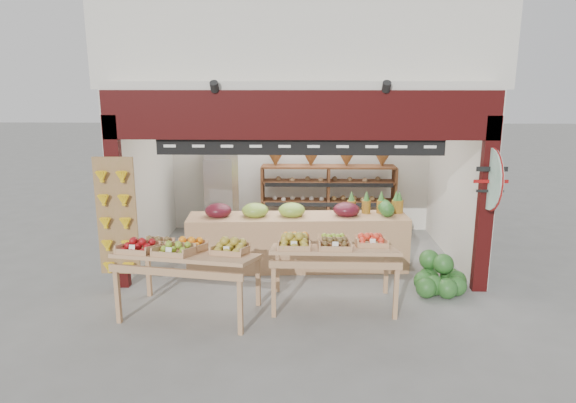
# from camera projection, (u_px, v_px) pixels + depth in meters

# --- Properties ---
(ground) EXTENTS (60.00, 60.00, 0.00)m
(ground) POSITION_uv_depth(u_px,v_px,m) (299.00, 264.00, 8.96)
(ground) COLOR slate
(ground) RESTS_ON ground
(shop_structure) EXTENTS (6.36, 5.12, 5.40)m
(shop_structure) POSITION_uv_depth(u_px,v_px,m) (301.00, 37.00, 9.63)
(shop_structure) COLOR beige
(shop_structure) RESTS_ON ground
(banana_board) EXTENTS (0.60, 0.15, 1.80)m
(banana_board) POSITION_uv_depth(u_px,v_px,m) (116.00, 219.00, 7.64)
(banana_board) COLOR #966C44
(banana_board) RESTS_ON ground
(gift_sign) EXTENTS (0.04, 0.93, 0.92)m
(gift_sign) POSITION_uv_depth(u_px,v_px,m) (491.00, 179.00, 7.37)
(gift_sign) COLOR silver
(gift_sign) RESTS_ON ground
(back_shelving) EXTENTS (2.74, 0.45, 1.71)m
(back_shelving) POSITION_uv_depth(u_px,v_px,m) (328.00, 185.00, 10.45)
(back_shelving) COLOR brown
(back_shelving) RESTS_ON ground
(refrigerator) EXTENTS (0.80, 0.80, 1.71)m
(refrigerator) POSITION_uv_depth(u_px,v_px,m) (221.00, 193.00, 10.63)
(refrigerator) COLOR silver
(refrigerator) RESTS_ON ground
(cardboard_stack) EXTENTS (0.94, 0.68, 0.59)m
(cardboard_stack) POSITION_uv_depth(u_px,v_px,m) (221.00, 240.00, 9.63)
(cardboard_stack) COLOR beige
(cardboard_stack) RESTS_ON ground
(mid_counter) EXTENTS (3.71, 0.92, 1.14)m
(mid_counter) POSITION_uv_depth(u_px,v_px,m) (297.00, 239.00, 8.69)
(mid_counter) COLOR tan
(mid_counter) RESTS_ON ground
(display_table_left) EXTENTS (1.93, 1.29, 1.12)m
(display_table_left) POSITION_uv_depth(u_px,v_px,m) (181.00, 252.00, 6.92)
(display_table_left) COLOR tan
(display_table_left) RESTS_ON ground
(display_table_right) EXTENTS (1.77, 1.00, 1.10)m
(display_table_right) POSITION_uv_depth(u_px,v_px,m) (329.00, 246.00, 7.20)
(display_table_right) COLOR tan
(display_table_right) RESTS_ON ground
(watermelon_pile) EXTENTS (0.83, 0.78, 0.59)m
(watermelon_pile) POSITION_uv_depth(u_px,v_px,m) (439.00, 279.00, 7.76)
(watermelon_pile) COLOR #184818
(watermelon_pile) RESTS_ON ground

